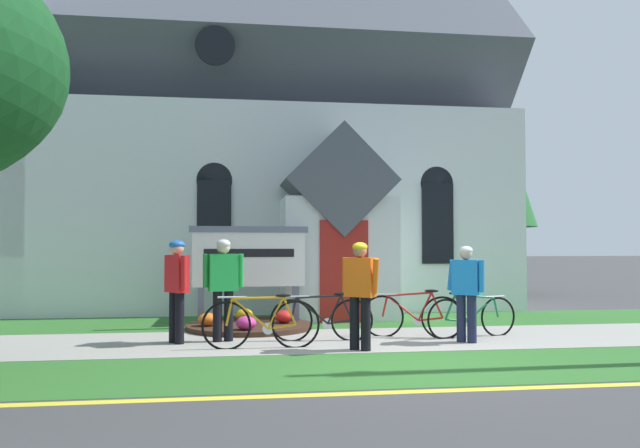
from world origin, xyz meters
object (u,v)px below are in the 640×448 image
roadside_conifer (478,134)px  bicycle_orange (262,323)px  cyclist_in_white_jersey (177,283)px  bicycle_green (472,316)px  cyclist_in_blue_jersey (466,287)px  bicycle_white (322,319)px  church_sign (249,260)px  cyclist_in_green_jersey (223,282)px  bicycle_black (413,315)px  cyclist_in_red_jersey (360,287)px

roadside_conifer → bicycle_orange: bearing=-127.2°
bicycle_orange → cyclist_in_white_jersey: 1.61m
bicycle_green → cyclist_in_blue_jersey: bearing=-119.2°
cyclist_in_blue_jersey → bicycle_white: bearing=166.9°
bicycle_orange → cyclist_in_blue_jersey: size_ratio=1.15×
church_sign → bicycle_white: 2.43m
cyclist_in_green_jersey → cyclist_in_blue_jersey: size_ratio=1.07×
bicycle_black → cyclist_in_green_jersey: 3.29m
church_sign → bicycle_white: size_ratio=1.35×
bicycle_black → roadside_conifer: size_ratio=0.20×
cyclist_in_red_jersey → roadside_conifer: size_ratio=0.20×
bicycle_orange → bicycle_green: bicycle_orange is taller
bicycle_green → roadside_conifer: size_ratio=0.21×
bicycle_black → roadside_conifer: (4.94, 9.18, 4.88)m
bicycle_black → roadside_conifer: bearing=61.7°
bicycle_orange → cyclist_in_blue_jersey: bearing=1.8°
bicycle_black → cyclist_in_red_jersey: 1.76m
church_sign → cyclist_in_green_jersey: church_sign is taller
bicycle_white → cyclist_in_green_jersey: cyclist_in_green_jersey is taller
bicycle_white → cyclist_in_white_jersey: (-2.37, 0.02, 0.61)m
cyclist_in_blue_jersey → cyclist_in_white_jersey: 4.70m
bicycle_black → cyclist_in_blue_jersey: 1.11m
roadside_conifer → cyclist_in_green_jersey: bearing=-131.6°
cyclist_in_white_jersey → bicycle_white: bearing=-0.5°
bicycle_white → bicycle_green: bearing=0.2°
cyclist_in_green_jersey → roadside_conifer: size_ratio=0.20×
cyclist_in_blue_jersey → cyclist_in_red_jersey: (-1.87, -0.50, 0.04)m
cyclist_in_green_jersey → cyclist_in_blue_jersey: cyclist_in_green_jersey is taller
roadside_conifer → bicycle_black: bearing=-118.3°
cyclist_in_red_jersey → roadside_conifer: roadside_conifer is taller
bicycle_green → cyclist_in_red_jersey: bearing=-154.3°
cyclist_in_red_jersey → roadside_conifer: bearing=59.5°
church_sign → cyclist_in_white_jersey: church_sign is taller
church_sign → cyclist_in_white_jersey: 2.28m
bicycle_orange → church_sign: bearing=92.8°
church_sign → bicycle_orange: church_sign is taller
bicycle_black → cyclist_in_blue_jersey: cyclist_in_blue_jersey is taller
cyclist_in_green_jersey → cyclist_in_white_jersey: size_ratio=1.01×
bicycle_green → cyclist_in_green_jersey: 4.28m
bicycle_orange → cyclist_in_white_jersey: size_ratio=1.09×
church_sign → cyclist_in_red_jersey: bearing=-61.8°
cyclist_in_white_jersey → cyclist_in_red_jersey: bearing=-20.7°
church_sign → roadside_conifer: roadside_conifer is taller
church_sign → bicycle_black: bearing=-32.8°
church_sign → cyclist_in_green_jersey: bearing=-104.7°
bicycle_white → cyclist_in_red_jersey: size_ratio=1.05×
bicycle_white → roadside_conifer: roadside_conifer is taller
cyclist_in_white_jersey → roadside_conifer: bearing=46.3°
bicycle_white → bicycle_orange: (-1.03, -0.64, 0.02)m
bicycle_orange → bicycle_black: bearing=16.7°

